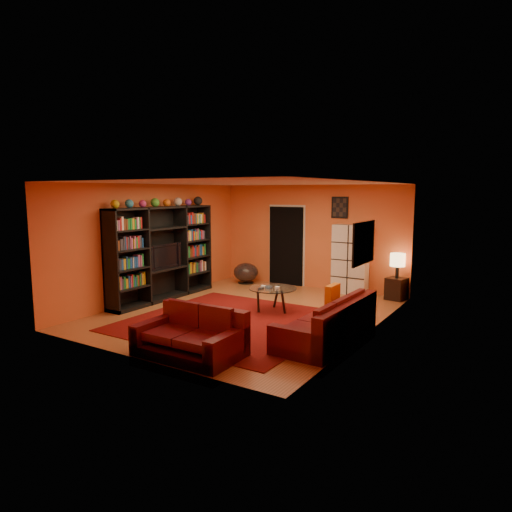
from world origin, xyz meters
The scene contains 20 objects.
floor centered at (0.00, 0.00, 0.00)m, with size 6.00×6.00×0.00m, color #97562E.
ceiling centered at (0.00, 0.00, 2.60)m, with size 6.00×6.00×0.00m, color white.
wall_back centered at (0.00, 3.00, 1.30)m, with size 6.00×6.00×0.00m, color #DC6130.
wall_front centered at (0.00, -3.00, 1.30)m, with size 6.00×6.00×0.00m, color #DC6130.
wall_left centered at (-2.50, 0.00, 1.30)m, with size 6.00×6.00×0.00m, color #DC6130.
wall_right centered at (2.50, 0.00, 1.30)m, with size 6.00×6.00×0.00m, color #DC6130.
rug centered at (0.10, -0.70, 0.01)m, with size 3.60×3.60×0.01m, color #520909.
doorway centered at (-0.70, 2.96, 1.02)m, with size 0.95×0.10×2.04m, color black.
wall_art_right centered at (2.48, -0.30, 1.60)m, with size 0.03×1.00×0.70m, color black.
wall_art_back centered at (0.75, 2.98, 2.05)m, with size 0.42×0.03×0.52m, color black.
entertainment_unit centered at (-2.27, 0.00, 1.05)m, with size 0.45×3.00×2.10m, color black.
tv centered at (-2.23, -0.05, 1.00)m, with size 0.13×0.97×0.56m, color black.
sofa centered at (2.14, -0.77, 0.28)m, with size 0.97×2.25×0.85m.
loveseat centered at (0.60, -2.41, 0.28)m, with size 1.57×0.96×0.85m.
throw_pillow centered at (1.95, -0.28, 0.63)m, with size 0.12×0.42×0.42m, color orange.
coffee_table centered at (0.39, 0.35, 0.45)m, with size 0.97×0.97×0.49m.
storage_cabinet centered at (1.12, 2.80, 0.83)m, with size 0.83×0.37×1.65m, color silver.
bowl_chair centered at (-1.67, 2.50, 0.29)m, with size 0.66×0.66×0.54m.
side_table centered at (2.25, 2.75, 0.25)m, with size 0.40×0.40×0.50m, color black.
table_lamp centered at (2.25, 2.75, 0.90)m, with size 0.33×0.33×0.56m.
Camera 1 is at (4.91, -7.52, 2.43)m, focal length 32.00 mm.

